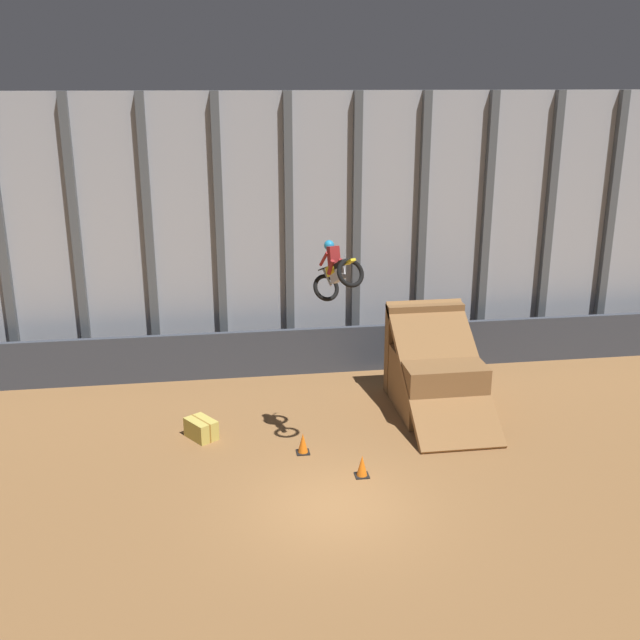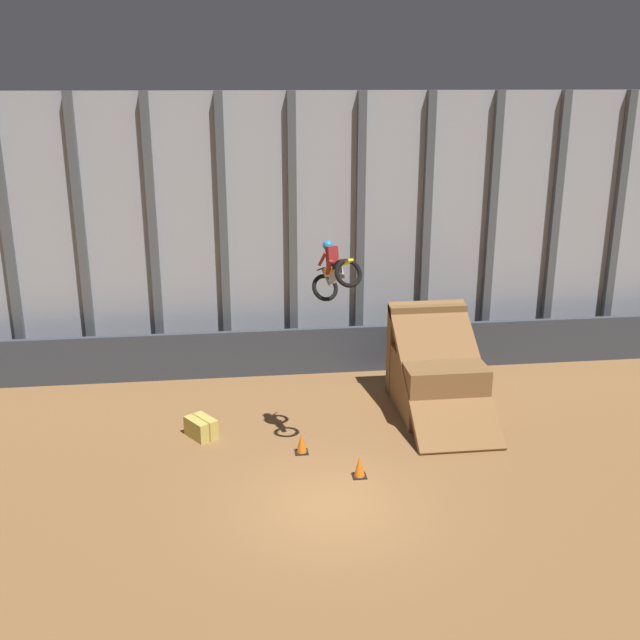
{
  "view_description": "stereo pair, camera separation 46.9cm",
  "coord_description": "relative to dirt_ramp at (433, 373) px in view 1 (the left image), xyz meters",
  "views": [
    {
      "loc": [
        -2.62,
        -15.45,
        9.75
      ],
      "look_at": [
        0.28,
        4.28,
        3.3
      ],
      "focal_mm": 42.0,
      "sensor_mm": 36.0,
      "label": 1
    },
    {
      "loc": [
        -2.16,
        -15.51,
        9.75
      ],
      "look_at": [
        0.28,
        4.28,
        3.3
      ],
      "focal_mm": 42.0,
      "sensor_mm": 36.0,
      "label": 2
    }
  ],
  "objects": [
    {
      "name": "ground_plane",
      "position": [
        -3.98,
        -5.31,
        -1.07
      ],
      "size": [
        60.0,
        60.0,
        0.0
      ],
      "primitive_type": "plane",
      "color": "olive"
    },
    {
      "name": "arena_back_wall",
      "position": [
        -3.98,
        4.46,
        3.62
      ],
      "size": [
        32.0,
        0.4,
        9.39
      ],
      "color": "#A3A8B2",
      "rests_on": "ground_plane"
    },
    {
      "name": "lower_barrier",
      "position": [
        -3.98,
        3.22,
        -0.26
      ],
      "size": [
        31.36,
        0.2,
        1.62
      ],
      "color": "#383D47",
      "rests_on": "ground_plane"
    },
    {
      "name": "dirt_ramp",
      "position": [
        0.0,
        0.0,
        0.0
      ],
      "size": [
        2.46,
        4.64,
        3.12
      ],
      "color": "brown",
      "rests_on": "ground_plane"
    },
    {
      "name": "rider_bike_solo",
      "position": [
        -3.54,
        -2.74,
        4.05
      ],
      "size": [
        1.26,
        1.82,
        1.67
      ],
      "rotation": [
        -0.5,
        0.0,
        0.35
      ],
      "color": "black"
    },
    {
      "name": "traffic_cone_near_ramp",
      "position": [
        -4.39,
        -2.54,
        -0.79
      ],
      "size": [
        0.36,
        0.36,
        0.58
      ],
      "color": "black",
      "rests_on": "ground_plane"
    },
    {
      "name": "traffic_cone_arena_edge",
      "position": [
        -3.05,
        -4.01,
        -0.79
      ],
      "size": [
        0.36,
        0.36,
        0.58
      ],
      "color": "black",
      "rests_on": "ground_plane"
    },
    {
      "name": "hay_bale_trackside",
      "position": [
        -7.14,
        -1.22,
        -0.79
      ],
      "size": [
        1.0,
        1.08,
        0.57
      ],
      "rotation": [
        0.0,
        0.0,
        2.17
      ],
      "color": "#CCB751",
      "rests_on": "ground_plane"
    }
  ]
}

